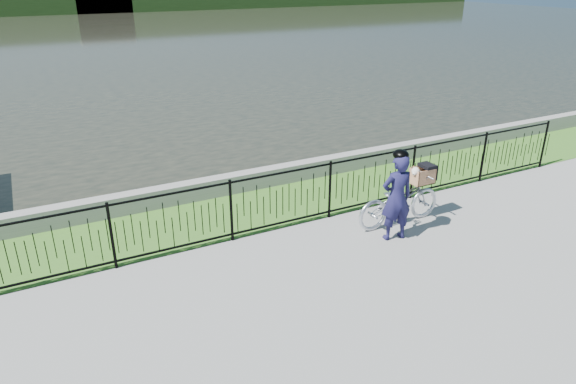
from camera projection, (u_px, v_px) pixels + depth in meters
ground at (328, 269)px, 8.20m from camera, size 120.00×120.00×0.00m
grass_strip at (260, 208)px, 10.31m from camera, size 60.00×2.00×0.01m
water at (75, 40)px, 35.08m from camera, size 120.00×120.00×0.00m
quay_wall at (241, 182)px, 11.05m from camera, size 60.00×0.30×0.40m
fence at (283, 200)px, 9.27m from camera, size 14.00×0.06×1.15m
bicycle_rig at (400, 200)px, 9.50m from camera, size 1.79×0.63×1.11m
cyclist at (397, 196)px, 8.83m from camera, size 0.63×0.46×1.65m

